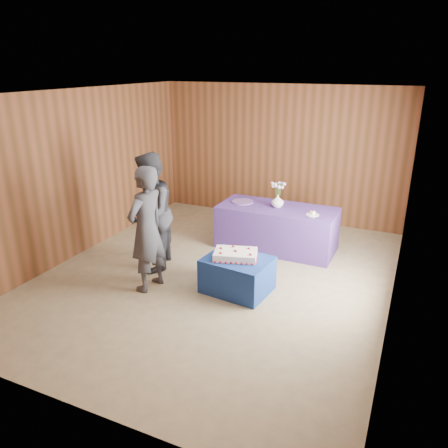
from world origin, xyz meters
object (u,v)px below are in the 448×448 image
Objects in this scene: vase at (278,201)px; guest_left at (146,230)px; cake_table at (237,275)px; serving_table at (277,228)px; sheet_cake at (235,255)px; guest_right at (150,213)px.

guest_left is (-1.22, -2.14, 0.04)m from vase.
guest_left is (-1.19, -0.44, 0.65)m from cake_table.
serving_table is at bearing 95.39° from cake_table.
vase is at bearing 158.08° from guest_left.
vase is (0.02, 1.71, 0.61)m from cake_table.
guest_left is at bearing -175.40° from sheet_cake.
sheet_cake is (-0.03, 0.00, 0.30)m from cake_table.
vase reaches higher than sheet_cake.
guest_right is (-1.50, 0.13, 0.67)m from cake_table.
vase is 2.47m from guest_left.
vase is (0.06, 1.70, 0.31)m from sheet_cake.
cake_table is 1.70m from serving_table.
guest_right reaches higher than guest_left.
guest_left is (-1.16, -0.44, 0.35)m from sheet_cake.
cake_table is 1.42m from guest_left.
serving_table is (0.04, 1.70, 0.12)m from cake_table.
serving_table is 2.85× the size of sheet_cake.
sheet_cake is at bearing -91.93° from vase.
serving_table reaches higher than cake_table.
vase reaches higher than serving_table.
vase is at bearing 116.48° from guest_right.
guest_left is (-1.23, -2.13, 0.52)m from serving_table.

